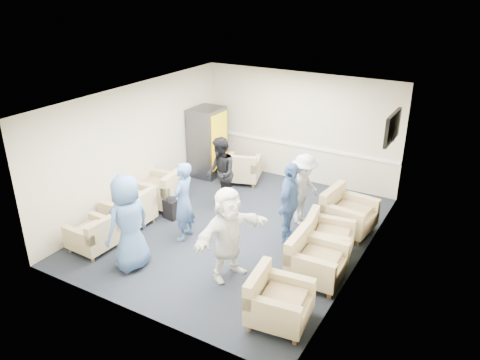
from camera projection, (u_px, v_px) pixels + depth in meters
The scene contains 25 objects.
floor at pixel (237, 229), 9.53m from camera, with size 6.00×6.00×0.00m, color black.
ceiling at pixel (237, 98), 8.45m from camera, with size 6.00×6.00×0.00m, color white.
back_wall at pixel (299, 128), 11.37m from camera, with size 5.00×0.02×2.70m, color beige.
front_wall at pixel (130, 236), 6.61m from camera, with size 5.00×0.02×2.70m, color beige.
left_wall at pixel (137, 146), 10.14m from camera, with size 0.02×6.00×2.70m, color beige.
right_wall at pixel (365, 195), 7.85m from camera, with size 0.02×6.00×2.70m, color beige.
chair_rail at pixel (298, 145), 11.54m from camera, with size 4.98×0.04×0.06m, color white.
tv at pixel (392, 128), 9.03m from camera, with size 0.10×1.00×0.58m.
armchair_left_near at pixel (95, 236), 8.68m from camera, with size 0.78×0.78×0.60m.
armchair_left_mid at pixel (131, 211), 9.53m from camera, with size 0.86×0.86×0.67m.
armchair_left_far at pixel (162, 191), 10.34m from camera, with size 1.03×1.03×0.73m.
armchair_right_near at pixel (276, 302), 6.85m from camera, with size 0.94×0.94×0.68m.
armchair_right_midnear at pixel (313, 262), 7.82m from camera, with size 0.90×0.90×0.69m.
armchair_right_midfar at pixel (326, 239), 8.54m from camera, with size 0.95×0.95×0.66m.
armchair_right_far at pixel (346, 214), 9.33m from camera, with size 1.01×1.01×0.74m.
armchair_corner at pixel (242, 170), 11.57m from camera, with size 1.06×1.06×0.67m.
vending_machine at pixel (208, 142), 11.82m from camera, with size 0.72×0.83×1.76m.
backpack at pixel (171, 207), 9.86m from camera, with size 0.33×0.25×0.51m.
pillow at pixel (93, 229), 8.62m from camera, with size 0.40×0.31×0.12m, color beige.
person_front_left at pixel (128, 223), 7.96m from camera, with size 0.86×0.56×1.75m, color #3D5E94.
person_mid_left at pixel (183, 202), 8.90m from camera, with size 0.58×0.38×1.58m, color #3D5E94.
person_back_left at pixel (220, 173), 10.15m from camera, with size 0.78×0.61×1.60m, color black.
person_back_right at pixel (303, 190), 9.49m from camera, with size 0.97×0.56×1.51m, color silver.
person_mid_right at pixel (289, 203), 8.82m from camera, with size 0.94×0.39×1.61m, color #3D5E94.
person_front_right at pixel (228, 234), 7.73m from camera, with size 1.52×0.49×1.64m, color white.
Camera 1 is at (4.22, -7.19, 4.73)m, focal length 35.00 mm.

